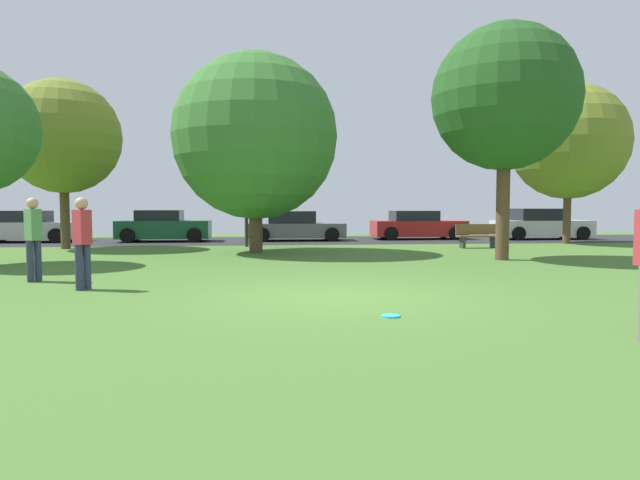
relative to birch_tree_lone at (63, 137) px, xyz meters
The scene contains 16 objects.
ground_plane 15.17m from the birch_tree_lone, 54.28° to the right, with size 44.00×44.00×0.00m, color #47702D.
road_strip 10.34m from the birch_tree_lone, 25.98° to the left, with size 44.00×6.40×0.01m, color #28282B.
birch_tree_lone is the anchor object (origin of this frame).
maple_tree_near 7.48m from the birch_tree_lone, 19.62° to the right, with size 5.55×5.55×6.69m.
oak_tree_left 15.42m from the birch_tree_lone, 22.30° to the right, with size 4.21×4.21×6.83m.
maple_tree_far 20.11m from the birch_tree_lone, ahead, with size 4.81×4.81×6.70m.
person_thrower 11.71m from the birch_tree_lone, 69.88° to the right, with size 0.38×0.38×1.74m.
person_catcher 10.14m from the birch_tree_lone, 74.92° to the right, with size 0.38×0.38×1.75m.
frisbee_disc 16.90m from the birch_tree_lone, 56.62° to the right, with size 0.27×0.27×0.03m, color #2DB2E0.
parked_car_silver 6.27m from the birch_tree_lone, 125.74° to the left, with size 4.28×2.05×1.39m.
parked_car_green 6.03m from the birch_tree_lone, 54.21° to the left, with size 4.02×2.04×1.41m.
parked_car_grey 10.27m from the birch_tree_lone, 24.45° to the left, with size 4.42×2.04×1.36m.
parked_car_red 15.78m from the birch_tree_lone, 16.99° to the left, with size 4.40×2.00×1.37m.
parked_car_white 21.28m from the birch_tree_lone, 10.63° to the left, with size 4.54×1.96×1.47m.
park_bench 15.85m from the birch_tree_lone, ahead, with size 1.60×0.45×0.90m.
street_lamp_post 6.93m from the birch_tree_lone, ahead, with size 0.14×0.14×4.50m, color #2D2D33.
Camera 1 is at (-1.34, -9.39, 1.56)m, focal length 30.83 mm.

